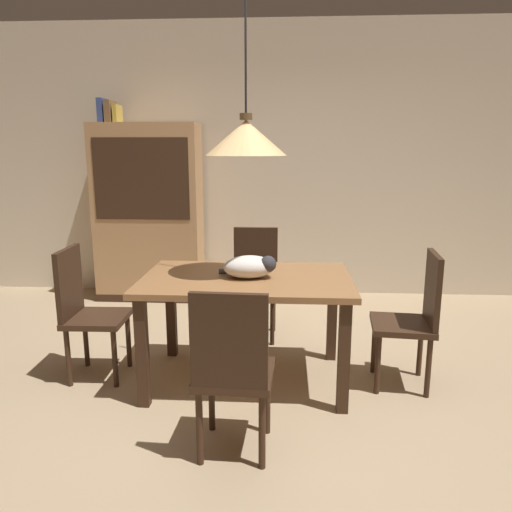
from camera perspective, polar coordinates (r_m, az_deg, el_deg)
ground at (r=3.19m, az=-0.05°, el=-17.55°), size 10.00×10.00×0.00m
back_wall at (r=5.41m, az=1.71°, el=10.91°), size 6.40×0.10×2.90m
dining_table at (r=3.31m, az=-1.10°, el=-4.13°), size 1.40×0.90×0.75m
chair_left_side at (r=3.62m, az=-19.30°, el=-5.69°), size 0.41×0.41×0.93m
chair_far_back at (r=4.19m, az=-0.13°, el=-2.52°), size 0.40×0.40×0.93m
chair_right_side at (r=3.45m, az=18.06°, el=-6.48°), size 0.44×0.44×0.93m
chair_near_front at (r=2.54m, az=-2.78°, el=-12.76°), size 0.42×0.42×0.93m
cat_sleeping at (r=3.24m, az=-0.64°, el=-1.25°), size 0.40×0.28×0.16m
pendant_lamp at (r=3.17m, az=-1.18°, el=13.69°), size 0.52×0.52×1.30m
hutch_bookcase at (r=5.32m, az=-12.39°, el=4.55°), size 1.12×0.45×1.85m
book_blue_wide at (r=5.42m, az=-17.40°, el=15.87°), size 0.06×0.24×0.24m
book_brown_thick at (r=5.40m, az=-16.62°, el=15.84°), size 0.06×0.24×0.22m
book_yellow_short at (r=5.37m, az=-15.89°, el=15.68°), size 0.04×0.20×0.18m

